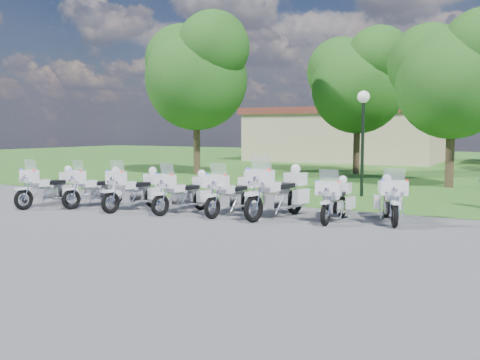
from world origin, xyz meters
The scene contains 15 objects.
ground centered at (0.00, 0.00, 0.00)m, with size 100.00×100.00×0.00m, color #59595E.
grass_lawn centered at (0.00, 27.00, 0.00)m, with size 100.00×48.00×0.01m, color #265A1C.
motorcycle_0 centered at (-6.34, -0.68, 0.64)m, with size 0.87×2.28×1.53m.
motorcycle_1 centered at (-5.02, 0.03, 0.63)m, with size 1.04×2.20×1.50m.
motorcycle_2 centered at (-3.50, 0.07, 0.65)m, with size 0.96×2.30×1.55m.
motorcycle_3 centered at (-1.87, 0.33, 0.62)m, with size 1.05×2.18×1.49m.
motorcycle_4 centered at (-0.42, 0.67, 0.64)m, with size 0.92×2.26×1.52m.
motorcycle_5 centered at (0.91, 0.88, 0.74)m, with size 1.19×2.60×1.76m.
motorcycle_6 centered at (2.49, 1.08, 0.59)m, with size 0.73×2.11×1.42m.
motorcycle_7 centered at (3.79, 1.64, 0.62)m, with size 1.21×2.10×1.48m.
lamp_post centered at (1.60, 6.57, 2.91)m, with size 0.44×0.44×3.82m.
tree_0 centered at (-9.00, 11.68, 5.65)m, with size 6.40×5.47×8.54m.
tree_1 centered at (-1.58, 16.33, 5.21)m, with size 5.91×5.04×7.87m.
tree_2 centered at (3.91, 11.41, 4.79)m, with size 5.44×4.64×7.25m.
building_west centered at (-6.00, 28.00, 2.07)m, with size 14.56×8.32×4.10m.
Camera 1 is at (7.10, -12.49, 2.43)m, focal length 40.00 mm.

